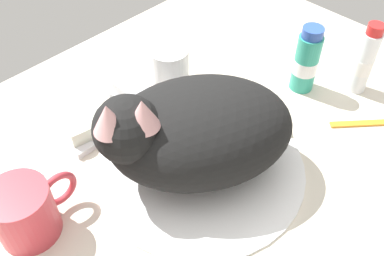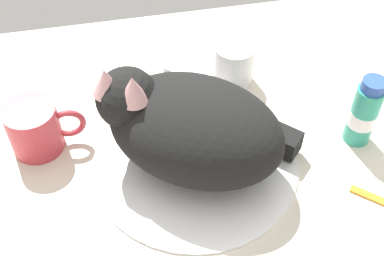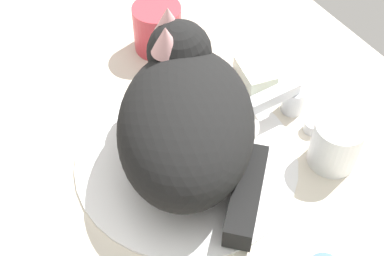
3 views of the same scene
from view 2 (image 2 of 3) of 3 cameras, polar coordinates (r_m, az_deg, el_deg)
The scene contains 9 objects.
ground_plane at distance 83.74cm, azimuth 0.34°, elevation -4.60°, with size 110.00×82.50×3.00cm, color beige.
sink_basin at distance 82.23cm, azimuth 0.34°, elevation -3.77°, with size 32.78×32.78×0.85cm, color white.
faucet at distance 92.96cm, azimuth -1.98°, elevation 5.83°, with size 12.93×10.69×6.41cm.
cat at distance 76.44cm, azimuth -0.43°, elevation 0.31°, with size 33.92×30.62×17.41cm.
coffee_mug at distance 85.56cm, azimuth -16.93°, elevation -0.02°, with size 12.45×8.38×8.44cm.
rinse_cup at distance 94.21cm, azimuth 4.66°, elevation 7.14°, with size 7.19×7.19×7.66cm.
soap_dish at distance 93.56cm, azimuth -6.67°, elevation 3.95°, with size 9.00×6.40×1.20cm, color white.
soap_bar at distance 92.27cm, azimuth -6.77°, elevation 4.80°, with size 7.30×4.75×2.60cm, color silver.
toothpaste_bottle at distance 86.09cm, azimuth 18.58°, elevation 1.49°, with size 4.45×4.45×12.82cm.
Camera 2 is at (-10.84, -50.37, 64.52)cm, focal length 48.10 mm.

